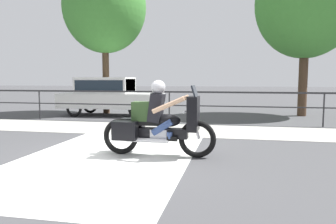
% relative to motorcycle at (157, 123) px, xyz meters
% --- Properties ---
extents(ground_plane, '(120.00, 120.00, 0.00)m').
position_rel_motorcycle_xyz_m(ground_plane, '(-0.74, -0.02, -0.68)').
color(ground_plane, '#424244').
extents(sidewalk_band, '(44.00, 2.40, 0.01)m').
position_rel_motorcycle_xyz_m(sidewalk_band, '(-0.74, 3.38, -0.67)').
color(sidewalk_band, '#A8A59E').
rests_on(sidewalk_band, ground).
extents(crosswalk_band, '(3.31, 6.00, 0.01)m').
position_rel_motorcycle_xyz_m(crosswalk_band, '(-0.94, -0.22, -0.67)').
color(crosswalk_band, silver).
rests_on(crosswalk_band, ground).
extents(fence_railing, '(36.00, 0.05, 1.13)m').
position_rel_motorcycle_xyz_m(fence_railing, '(-0.74, 4.97, 0.21)').
color(fence_railing, '#232326').
rests_on(fence_railing, ground).
extents(motorcycle, '(2.33, 0.76, 1.53)m').
position_rel_motorcycle_xyz_m(motorcycle, '(0.00, 0.00, 0.00)').
color(motorcycle, black).
rests_on(motorcycle, ground).
extents(parked_car, '(4.31, 1.66, 1.62)m').
position_rel_motorcycle_xyz_m(parked_car, '(-3.70, 6.74, 0.24)').
color(parked_car, silver).
rests_on(parked_car, ground).
extents(tree_behind_sign, '(4.09, 4.09, 6.89)m').
position_rel_motorcycle_xyz_m(tree_behind_sign, '(4.31, 8.20, 3.95)').
color(tree_behind_sign, '#473323').
rests_on(tree_behind_sign, ground).
extents(tree_behind_car, '(3.65, 3.65, 6.71)m').
position_rel_motorcycle_xyz_m(tree_behind_car, '(-4.16, 7.57, 4.01)').
color(tree_behind_car, '#473323').
rests_on(tree_behind_car, ground).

